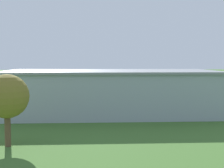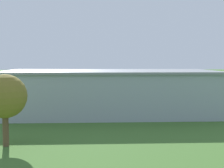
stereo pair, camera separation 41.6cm
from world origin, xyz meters
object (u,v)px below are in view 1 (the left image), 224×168
Objects in this scene: car_green at (33,97)px; person_watching_takeoff at (116,94)px; hangar at (111,92)px; car_red at (173,96)px; biplane at (115,76)px; tree_by_windsock at (7,97)px; person_near_hangar_door at (62,96)px.

person_watching_takeoff is at bearing -167.29° from car_green.
person_watching_takeoff is (-2.95, -20.68, -2.72)m from hangar.
person_watching_takeoff reaches higher than car_red.
hangar is 20.65× the size of person_watching_takeoff.
biplane reaches higher than car_green.
car_red is 45.14m from tree_by_windsock.
person_watching_takeoff is (-18.37, -4.14, 0.04)m from car_green.
hangar is 7.50× the size of car_green.
hangar reaches higher than car_green.
person_near_hangar_door is (9.54, -18.54, -2.75)m from hangar.
tree_by_windsock reaches higher than hangar.
car_red is 2.46× the size of person_watching_takeoff.
tree_by_windsock is (2.53, 37.68, 4.32)m from person_near_hangar_door.
car_green is 18.83m from person_watching_takeoff.
person_near_hangar_door is 12.68m from person_watching_takeoff.
biplane is 13.63m from person_near_hangar_door.
biplane is 44.42m from tree_by_windsock.
car_red is at bearing -179.97° from car_green.
car_red is at bearing -132.61° from hangar.
person_watching_takeoff is at bearing -170.28° from person_near_hangar_door.
car_red is at bearing 161.42° from person_watching_takeoff.
biplane is 1.62× the size of car_green.
person_watching_takeoff is at bearing 95.66° from biplane.
tree_by_windsock reaches higher than person_watching_takeoff.
car_green is at bearing 0.03° from car_red.
biplane is at bearing -96.89° from hangar.
biplane is at bearing -26.36° from car_red.
car_red is at bearing 153.64° from biplane.
tree_by_windsock is (27.30, 35.69, 4.32)m from car_red.
car_red is at bearing -127.41° from tree_by_windsock.
person_near_hangar_door is at bearing 9.72° from person_watching_takeoff.
person_watching_takeoff is at bearing -18.58° from car_red.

